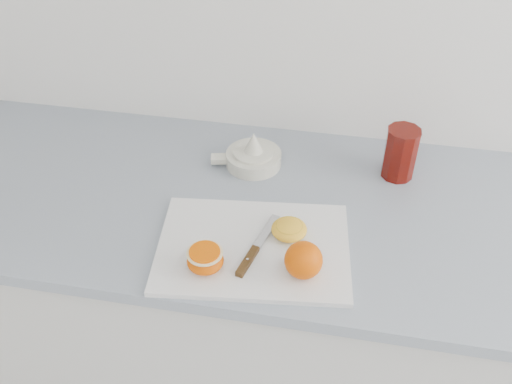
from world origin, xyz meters
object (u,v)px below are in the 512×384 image
at_px(citrus_juicer, 253,156).
at_px(red_tumbler, 400,155).
at_px(cutting_board, 253,248).
at_px(half_orange, 205,260).
at_px(counter, 325,332).

height_order(citrus_juicer, red_tumbler, red_tumbler).
bearing_deg(citrus_juicer, cutting_board, -79.05).
distance_m(cutting_board, red_tumbler, 0.43).
xyz_separation_m(half_orange, red_tumbler, (0.37, 0.39, 0.02)).
bearing_deg(red_tumbler, cutting_board, -133.04).
height_order(counter, cutting_board, cutting_board).
bearing_deg(half_orange, cutting_board, 43.56).
xyz_separation_m(counter, citrus_juicer, (-0.22, 0.13, 0.47)).
xyz_separation_m(cutting_board, half_orange, (-0.08, -0.08, 0.03)).
height_order(cutting_board, half_orange, half_orange).
relative_size(cutting_board, half_orange, 5.39).
distance_m(counter, red_tumbler, 0.54).
bearing_deg(red_tumbler, counter, -128.89).
bearing_deg(citrus_juicer, half_orange, -93.83).
distance_m(counter, cutting_board, 0.51).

